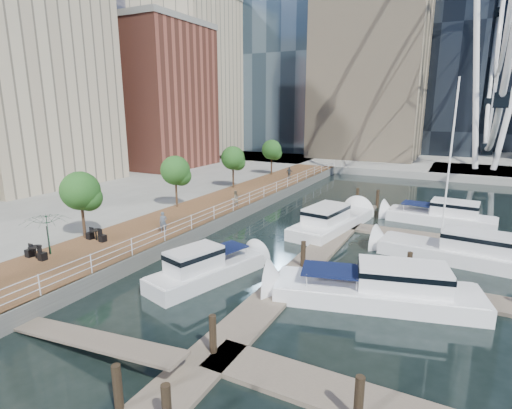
{
  "coord_description": "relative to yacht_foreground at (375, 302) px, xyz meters",
  "views": [
    {
      "loc": [
        11.0,
        -13.74,
        9.71
      ],
      "look_at": [
        -1.65,
        10.7,
        3.0
      ],
      "focal_mm": 28.0,
      "sensor_mm": 36.0,
      "label": 1
    }
  ],
  "objects": [
    {
      "name": "midrise_condos",
      "position": [
        -41.42,
        21.17,
        13.42
      ],
      "size": [
        19.0,
        67.0,
        28.0
      ],
      "color": "#BCAD8E",
      "rests_on": "ground"
    },
    {
      "name": "ground",
      "position": [
        -7.85,
        -5.65,
        0.0
      ],
      "size": [
        520.0,
        520.0,
        0.0
      ],
      "primitive_type": "plane",
      "color": "black",
      "rests_on": "ground"
    },
    {
      "name": "moored_yachts",
      "position": [
        2.45,
        6.0,
        0.0
      ],
      "size": [
        23.85,
        36.62,
        11.5
      ],
      "color": "white",
      "rests_on": "ground"
    },
    {
      "name": "yacht_foreground",
      "position": [
        0.0,
        0.0,
        0.0
      ],
      "size": [
        11.58,
        5.67,
        2.15
      ],
      "primitive_type": null,
      "rotation": [
        0.0,
        0.0,
        1.82
      ],
      "color": "white",
      "rests_on": "ground"
    },
    {
      "name": "land_inland",
      "position": [
        -43.85,
        9.35,
        0.5
      ],
      "size": [
        48.0,
        90.0,
        1.0
      ],
      "primitive_type": "cube",
      "color": "gray",
      "rests_on": "ground"
    },
    {
      "name": "street_trees",
      "position": [
        -19.25,
        8.35,
        4.29
      ],
      "size": [
        2.6,
        42.6,
        4.6
      ],
      "color": "#3F2B1C",
      "rests_on": "ground"
    },
    {
      "name": "railing",
      "position": [
        -13.95,
        9.35,
        1.52
      ],
      "size": [
        0.1,
        60.0,
        1.05
      ],
      "primitive_type": null,
      "color": "white",
      "rests_on": "boardwalk"
    },
    {
      "name": "pedestrian_near",
      "position": [
        -15.3,
        1.84,
        1.75
      ],
      "size": [
        0.64,
        0.64,
        1.5
      ],
      "primitive_type": "imported",
      "rotation": [
        0.0,
        0.0,
        0.76
      ],
      "color": "#47525F",
      "rests_on": "boardwalk"
    },
    {
      "name": "boardwalk",
      "position": [
        -16.85,
        9.35,
        0.5
      ],
      "size": [
        6.0,
        60.0,
        1.0
      ],
      "primitive_type": "cube",
      "color": "brown",
      "rests_on": "ground"
    },
    {
      "name": "floating_docks",
      "position": [
        0.11,
        4.33,
        0.49
      ],
      "size": [
        16.0,
        34.0,
        2.6
      ],
      "color": "#6D6051",
      "rests_on": "ground"
    },
    {
      "name": "pier",
      "position": [
        6.15,
        46.35,
        0.5
      ],
      "size": [
        14.0,
        12.0,
        1.0
      ],
      "primitive_type": "cube",
      "color": "gray",
      "rests_on": "ground"
    },
    {
      "name": "land_far",
      "position": [
        -7.85,
        96.35,
        0.5
      ],
      "size": [
        200.0,
        114.0,
        1.0
      ],
      "primitive_type": "cube",
      "color": "gray",
      "rests_on": "ground"
    },
    {
      "name": "pedestrian_mid",
      "position": [
        -14.57,
        10.73,
        1.74
      ],
      "size": [
        0.86,
        0.91,
        1.48
      ],
      "primitive_type": "imported",
      "rotation": [
        0.0,
        0.0,
        -2.14
      ],
      "color": "#7E7057",
      "rests_on": "boardwalk"
    },
    {
      "name": "seawall",
      "position": [
        -13.85,
        9.35,
        0.5
      ],
      "size": [
        0.25,
        60.0,
        1.0
      ],
      "primitive_type": "cube",
      "color": "#595954",
      "rests_on": "ground"
    },
    {
      "name": "cafe_tables",
      "position": [
        -18.25,
        -7.65,
        1.37
      ],
      "size": [
        2.5,
        13.7,
        0.74
      ],
      "color": "black",
      "rests_on": "ground"
    },
    {
      "name": "pedestrian_far",
      "position": [
        -15.83,
        26.35,
        1.76
      ],
      "size": [
        0.89,
        0.38,
        1.51
      ],
      "primitive_type": "imported",
      "rotation": [
        0.0,
        0.0,
        3.16
      ],
      "color": "#343B42",
      "rests_on": "boardwalk"
    }
  ]
}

